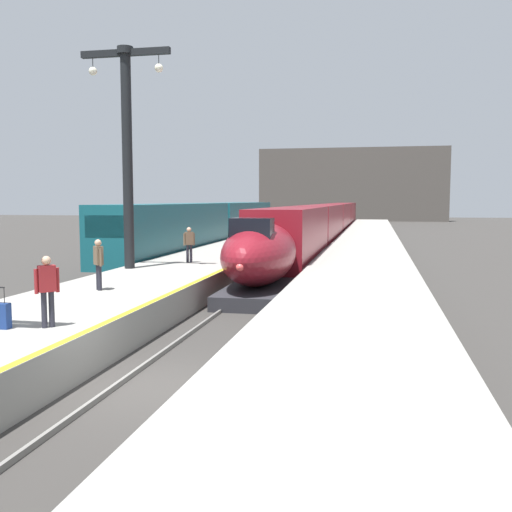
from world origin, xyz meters
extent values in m
plane|color=#33302D|center=(0.00, 0.00, 0.00)|extent=(260.00, 260.00, 0.00)
cube|color=gray|center=(-4.05, 24.75, 0.53)|extent=(4.80, 110.00, 1.05)
cube|color=gray|center=(4.05, 24.75, 0.53)|extent=(4.80, 110.00, 1.05)
cube|color=yellow|center=(-1.77, 24.75, 1.05)|extent=(0.20, 107.80, 0.01)
cube|color=slate|center=(-0.75, 27.50, 0.06)|extent=(0.08, 110.00, 0.12)
cube|color=slate|center=(0.75, 27.50, 0.06)|extent=(0.08, 110.00, 0.12)
cube|color=slate|center=(-8.85, 27.50, 0.06)|extent=(0.08, 110.00, 0.12)
cube|color=slate|center=(-7.35, 27.50, 0.06)|extent=(0.08, 110.00, 0.12)
ellipsoid|color=maroon|center=(0.00, 11.92, 1.83)|extent=(2.78, 7.59, 2.56)
cube|color=#28282D|center=(0.00, 11.54, 0.28)|extent=(2.46, 6.46, 0.55)
cube|color=black|center=(0.00, 10.21, 2.90)|extent=(1.59, 1.00, 0.90)
sphere|color=#F24C4C|center=(0.00, 8.20, 1.68)|extent=(0.28, 0.28, 0.28)
cube|color=maroon|center=(0.00, 21.20, 2.08)|extent=(2.90, 14.00, 3.05)
cube|color=black|center=(-1.42, 21.20, 2.62)|extent=(0.04, 11.90, 0.80)
cube|color=black|center=(1.42, 21.20, 2.62)|extent=(0.04, 11.90, 0.80)
cube|color=silver|center=(0.00, 21.20, 0.80)|extent=(2.92, 13.30, 0.24)
cube|color=black|center=(0.00, 16.72, 0.28)|extent=(2.03, 2.20, 0.56)
cube|color=black|center=(0.00, 25.68, 0.28)|extent=(2.03, 2.20, 0.56)
cube|color=maroon|center=(0.00, 37.80, 2.08)|extent=(2.90, 18.00, 3.05)
cube|color=black|center=(-1.42, 37.80, 2.62)|extent=(0.04, 15.84, 0.80)
cube|color=black|center=(1.42, 37.80, 2.62)|extent=(0.04, 15.84, 0.80)
cube|color=black|center=(0.00, 31.68, 0.28)|extent=(2.03, 2.20, 0.56)
cube|color=black|center=(0.00, 43.92, 0.28)|extent=(2.03, 2.20, 0.56)
cube|color=maroon|center=(0.00, 56.40, 2.08)|extent=(2.90, 18.00, 3.05)
cube|color=black|center=(-1.42, 56.40, 2.62)|extent=(0.04, 15.84, 0.80)
cube|color=black|center=(1.42, 56.40, 2.62)|extent=(0.04, 15.84, 0.80)
cube|color=black|center=(0.00, 50.28, 0.28)|extent=(2.03, 2.20, 0.56)
cube|color=black|center=(0.00, 62.52, 0.28)|extent=(2.03, 2.20, 0.56)
cube|color=maroon|center=(0.00, 75.00, 2.08)|extent=(2.90, 18.00, 3.05)
cube|color=black|center=(-1.42, 75.00, 2.62)|extent=(0.04, 15.84, 0.80)
cube|color=black|center=(1.42, 75.00, 2.62)|extent=(0.04, 15.84, 0.80)
cube|color=black|center=(0.00, 68.88, 0.28)|extent=(2.03, 2.20, 0.56)
cube|color=black|center=(0.00, 81.12, 0.28)|extent=(2.03, 2.20, 0.56)
cube|color=#145660|center=(-8.10, 23.45, 2.15)|extent=(2.85, 18.00, 3.30)
cube|color=black|center=(-8.10, 14.49, 2.75)|extent=(2.28, 0.08, 1.10)
cube|color=black|center=(-9.49, 23.45, 2.65)|extent=(0.04, 15.30, 0.90)
cube|color=black|center=(-6.71, 23.45, 2.65)|extent=(0.04, 15.30, 0.90)
cube|color=black|center=(-8.10, 17.69, 0.26)|extent=(2.00, 2.00, 0.52)
cube|color=black|center=(-8.10, 29.21, 0.26)|extent=(2.00, 2.00, 0.52)
cube|color=#145660|center=(-8.10, 42.05, 2.15)|extent=(2.85, 18.00, 3.30)
cylinder|color=black|center=(-5.90, 12.13, 5.78)|extent=(0.44, 0.44, 9.45)
cylinder|color=black|center=(-5.90, 12.13, 10.35)|extent=(0.68, 0.68, 0.30)
cube|color=black|center=(-5.90, 12.13, 10.25)|extent=(4.00, 0.24, 0.28)
cylinder|color=black|center=(-7.40, 12.13, 9.90)|extent=(0.03, 0.03, 0.60)
sphere|color=#EFEACC|center=(-7.40, 12.13, 9.55)|extent=(0.36, 0.36, 0.36)
cylinder|color=black|center=(-4.40, 12.13, 9.90)|extent=(0.03, 0.03, 0.60)
sphere|color=#EFEACC|center=(-4.40, 12.13, 9.55)|extent=(0.36, 0.36, 0.36)
cylinder|color=#23232D|center=(-2.90, 0.57, 1.48)|extent=(0.13, 0.13, 0.85)
cylinder|color=#23232D|center=(-2.78, 0.69, 1.48)|extent=(0.13, 0.13, 0.85)
cube|color=maroon|center=(-2.84, 0.63, 2.21)|extent=(0.42, 0.42, 0.62)
cylinder|color=maroon|center=(-3.01, 0.46, 2.16)|extent=(0.09, 0.09, 0.58)
cylinder|color=maroon|center=(-2.67, 0.80, 2.16)|extent=(0.09, 0.09, 0.58)
sphere|color=tan|center=(-2.84, 0.63, 2.63)|extent=(0.22, 0.22, 0.22)
cylinder|color=#23232D|center=(-4.15, 14.89, 1.48)|extent=(0.13, 0.13, 0.85)
cylinder|color=#23232D|center=(-4.01, 14.98, 1.48)|extent=(0.13, 0.13, 0.85)
cube|color=brown|center=(-4.08, 14.94, 2.21)|extent=(0.44, 0.40, 0.62)
cylinder|color=brown|center=(-4.28, 14.80, 2.16)|extent=(0.09, 0.09, 0.58)
cylinder|color=brown|center=(-3.89, 15.07, 2.16)|extent=(0.09, 0.09, 0.58)
sphere|color=tan|center=(-4.08, 14.94, 2.63)|extent=(0.22, 0.22, 0.22)
cylinder|color=#23232D|center=(-4.25, 6.05, 1.48)|extent=(0.13, 0.13, 0.85)
cylinder|color=#23232D|center=(-4.37, 6.17, 1.48)|extent=(0.13, 0.13, 0.85)
cube|color=brown|center=(-4.31, 6.11, 2.21)|extent=(0.43, 0.42, 0.62)
cylinder|color=brown|center=(-4.14, 5.94, 2.16)|extent=(0.09, 0.09, 0.58)
cylinder|color=brown|center=(-4.48, 6.28, 2.16)|extent=(0.09, 0.09, 0.58)
sphere|color=tan|center=(-4.31, 6.11, 2.63)|extent=(0.22, 0.22, 0.22)
cube|color=navy|center=(-3.84, 0.30, 1.35)|extent=(0.40, 0.22, 0.60)
cylinder|color=#262628|center=(-3.74, 0.30, 1.83)|extent=(0.02, 0.02, 0.36)
cube|color=#262628|center=(-3.84, 0.30, 2.02)|extent=(0.22, 0.03, 0.02)
cube|color=#4C4742|center=(0.00, 102.00, 7.00)|extent=(36.00, 2.00, 14.00)
camera|label=1|loc=(4.65, -11.48, 4.03)|focal=40.67mm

